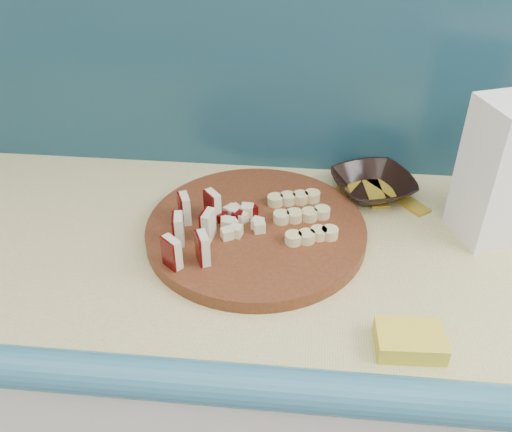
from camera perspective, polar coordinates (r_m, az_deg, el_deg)
The scene contains 10 objects.
kitchen_counter at distance 1.36m, azimuth -6.65°, elevation -17.76°, with size 2.20×0.63×0.91m.
backsplash at distance 1.16m, azimuth -6.23°, elevation 16.30°, with size 2.20×0.02×0.50m, color teal.
cutting_board at distance 1.02m, azimuth 0.00°, elevation -1.47°, with size 0.39×0.39×0.02m, color #451F0E.
apple_wedges at distance 0.97m, azimuth -6.32°, elevation -1.14°, with size 0.08×0.18×0.05m.
apple_chunks at distance 1.01m, azimuth -1.39°, elevation -0.62°, with size 0.06×0.06×0.02m.
banana_slices at distance 1.03m, azimuth 4.61°, elevation 0.07°, with size 0.13×0.16×0.02m.
brown_bowl at distance 1.16m, azimuth 11.59°, elevation 3.01°, with size 0.16×0.16×0.04m, color black.
flour_bag at distance 1.07m, azimuth 24.22°, elevation 4.18°, with size 0.15×0.11×0.26m, color white.
sponge at distance 0.86m, azimuth 15.15°, elevation -11.94°, with size 0.10×0.07×0.03m, color yellow.
banana_peel at distance 1.17m, azimuth 11.42°, elevation 2.52°, with size 0.21×0.18×0.01m.
Camera 1 is at (0.33, 0.72, 1.54)m, focal length 40.00 mm.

